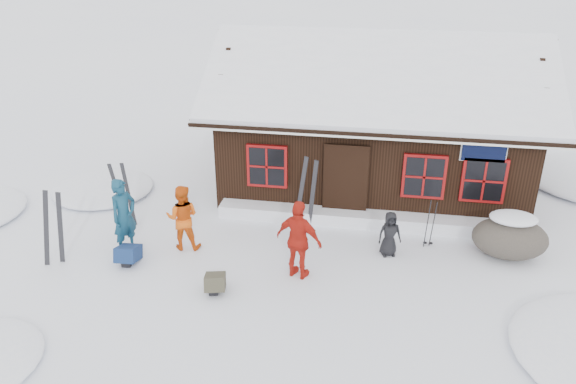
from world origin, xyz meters
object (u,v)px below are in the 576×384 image
(backpack_blue, at_px, (129,257))
(skier_orange_right, at_px, (299,240))
(skier_crouched, at_px, (390,234))
(skier_teal, at_px, (124,216))
(ski_poles, at_px, (430,225))
(skier_orange_left, at_px, (183,217))
(backpack_olive, at_px, (215,285))
(boulder, at_px, (510,237))
(ski_pair_left, at_px, (53,229))

(backpack_blue, bearing_deg, skier_orange_right, -2.19)
(backpack_blue, bearing_deg, skier_crouched, 9.25)
(skier_teal, bearing_deg, ski_poles, -53.27)
(skier_orange_right, bearing_deg, skier_teal, 14.29)
(ski_poles, xyz_separation_m, backpack_blue, (-6.66, -1.89, -0.41))
(skier_orange_right, height_order, ski_poles, skier_orange_right)
(skier_orange_left, height_order, backpack_olive, skier_orange_left)
(boulder, relative_size, ski_poles, 1.37)
(boulder, bearing_deg, backpack_olive, -158.31)
(skier_orange_right, xyz_separation_m, skier_crouched, (1.90, 1.23, -0.35))
(skier_crouched, height_order, ski_poles, ski_poles)
(skier_crouched, distance_m, boulder, 2.72)
(skier_teal, distance_m, boulder, 8.76)
(boulder, height_order, backpack_olive, boulder)
(ski_poles, bearing_deg, skier_crouched, -149.55)
(skier_teal, height_order, ski_pair_left, skier_teal)
(skier_orange_right, bearing_deg, ski_poles, -128.37)
(skier_crouched, height_order, boulder, skier_crouched)
(skier_orange_left, height_order, backpack_blue, skier_orange_left)
(backpack_olive, bearing_deg, skier_crouched, 17.62)
(skier_crouched, bearing_deg, boulder, -8.28)
(ski_poles, height_order, backpack_olive, ski_poles)
(skier_orange_left, distance_m, ski_pair_left, 2.79)
(skier_teal, bearing_deg, skier_orange_right, -69.97)
(ski_poles, bearing_deg, skier_orange_right, -147.89)
(backpack_olive, bearing_deg, skier_teal, 140.91)
(skier_teal, xyz_separation_m, backpack_blue, (0.23, -0.49, -0.74))
(boulder, bearing_deg, ski_poles, 175.43)
(skier_orange_right, distance_m, ski_poles, 3.35)
(backpack_blue, bearing_deg, skier_orange_left, 36.93)
(ski_pair_left, bearing_deg, backpack_blue, -2.95)
(skier_crouched, height_order, backpack_olive, skier_crouched)
(skier_orange_right, xyz_separation_m, backpack_olive, (-1.61, -0.84, -0.74))
(ski_pair_left, bearing_deg, backpack_olive, -19.75)
(skier_orange_left, distance_m, ski_poles, 5.75)
(ski_pair_left, relative_size, backpack_blue, 3.05)
(ski_pair_left, relative_size, ski_poles, 1.50)
(boulder, xyz_separation_m, backpack_blue, (-8.43, -1.75, -0.33))
(skier_orange_left, xyz_separation_m, backpack_blue, (-1.01, -0.87, -0.63))
(skier_teal, height_order, skier_orange_right, skier_teal)
(skier_orange_left, height_order, boulder, skier_orange_left)
(backpack_olive, bearing_deg, backpack_blue, 149.19)
(ski_poles, relative_size, backpack_olive, 2.22)
(skier_crouched, bearing_deg, ski_pair_left, 175.73)
(skier_teal, relative_size, ski_pair_left, 0.99)
(skier_orange_left, relative_size, boulder, 0.95)
(backpack_olive, bearing_deg, skier_orange_right, 14.60)
(skier_orange_left, distance_m, skier_crouched, 4.76)
(skier_teal, bearing_deg, backpack_olive, -90.98)
(boulder, height_order, ski_pair_left, ski_pair_left)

